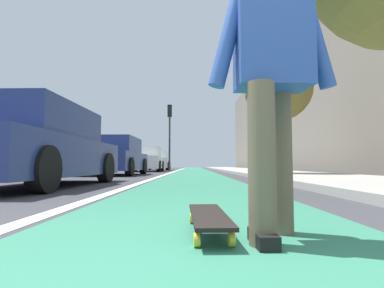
# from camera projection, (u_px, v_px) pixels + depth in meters

# --- Properties ---
(ground_plane) EXTENTS (80.00, 80.00, 0.00)m
(ground_plane) POSITION_uv_depth(u_px,v_px,m) (195.00, 176.00, 10.66)
(ground_plane) COLOR #38383D
(bike_lane_paint) EXTENTS (56.00, 2.15, 0.00)m
(bike_lane_paint) POSITION_uv_depth(u_px,v_px,m) (194.00, 170.00, 24.62)
(bike_lane_paint) COLOR #2D7256
(bike_lane_paint) RESTS_ON ground
(lane_stripe_white) EXTENTS (52.00, 0.16, 0.01)m
(lane_stripe_white) POSITION_uv_depth(u_px,v_px,m) (176.00, 171.00, 20.64)
(lane_stripe_white) COLOR silver
(lane_stripe_white) RESTS_ON ground
(sidewalk_curb) EXTENTS (52.00, 3.20, 0.12)m
(sidewalk_curb) POSITION_uv_depth(u_px,v_px,m) (249.00, 171.00, 18.63)
(sidewalk_curb) COLOR #9E9B93
(sidewalk_curb) RESTS_ON ground
(building_facade) EXTENTS (40.00, 1.20, 9.21)m
(building_facade) POSITION_uv_depth(u_px,v_px,m) (280.00, 109.00, 22.92)
(building_facade) COLOR gray
(building_facade) RESTS_ON ground
(skateboard) EXTENTS (0.85, 0.24, 0.11)m
(skateboard) POSITION_uv_depth(u_px,v_px,m) (209.00, 217.00, 1.78)
(skateboard) COLOR yellow
(skateboard) RESTS_ON ground
(skater_person) EXTENTS (0.47, 0.72, 1.64)m
(skater_person) POSITION_uv_depth(u_px,v_px,m) (272.00, 68.00, 1.69)
(skater_person) COLOR brown
(skater_person) RESTS_ON ground
(parked_car_near) EXTENTS (4.54, 1.99, 1.50)m
(parked_car_near) POSITION_uv_depth(u_px,v_px,m) (37.00, 147.00, 5.66)
(parked_car_near) COLOR navy
(parked_car_near) RESTS_ON ground
(parked_car_mid) EXTENTS (4.28, 2.08, 1.50)m
(parked_car_mid) POSITION_uv_depth(u_px,v_px,m) (115.00, 157.00, 12.18)
(parked_car_mid) COLOR navy
(parked_car_mid) RESTS_ON ground
(parked_car_far) EXTENTS (4.30, 2.07, 1.49)m
(parked_car_far) POSITION_uv_depth(u_px,v_px,m) (146.00, 160.00, 18.78)
(parked_car_far) COLOR silver
(parked_car_far) RESTS_ON ground
(parked_car_end) EXTENTS (4.25, 1.94, 1.49)m
(parked_car_end) POSITION_uv_depth(u_px,v_px,m) (158.00, 161.00, 24.49)
(parked_car_end) COLOR silver
(parked_car_end) RESTS_ON ground
(traffic_light) EXTENTS (0.33, 0.28, 4.40)m
(traffic_light) POSITION_uv_depth(u_px,v_px,m) (170.00, 125.00, 20.17)
(traffic_light) COLOR #2D2D2D
(traffic_light) RESTS_ON ground
(street_tree_mid) EXTENTS (2.38, 2.38, 4.32)m
(street_tree_mid) POSITION_uv_depth(u_px,v_px,m) (278.00, 88.00, 10.72)
(street_tree_mid) COLOR brown
(street_tree_mid) RESTS_ON ground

